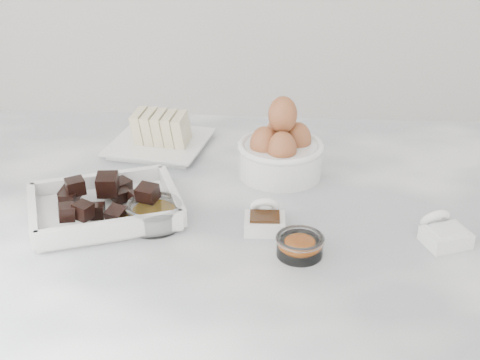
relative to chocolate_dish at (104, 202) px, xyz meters
name	(u,v)px	position (x,y,z in m)	size (l,w,h in m)	color
marble_slab	(226,223)	(0.18, 0.03, -0.04)	(1.20, 0.80, 0.04)	silver
chocolate_dish	(104,202)	(0.00, 0.00, 0.00)	(0.26, 0.23, 0.06)	white
butter_plate	(158,135)	(0.03, 0.26, 0.00)	(0.19, 0.19, 0.07)	white
sugar_ramekin	(279,152)	(0.26, 0.20, 0.00)	(0.08, 0.08, 0.05)	white
egg_bowl	(281,150)	(0.26, 0.16, 0.02)	(0.15, 0.15, 0.14)	white
honey_bowl	(154,214)	(0.08, -0.02, 0.00)	(0.08, 0.08, 0.04)	white
zest_bowl	(300,245)	(0.29, -0.08, -0.01)	(0.07, 0.07, 0.03)	white
vanilla_spoon	(265,219)	(0.24, -0.02, -0.01)	(0.06, 0.07, 0.04)	white
salt_spoon	(443,232)	(0.49, -0.04, -0.01)	(0.08, 0.09, 0.05)	white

